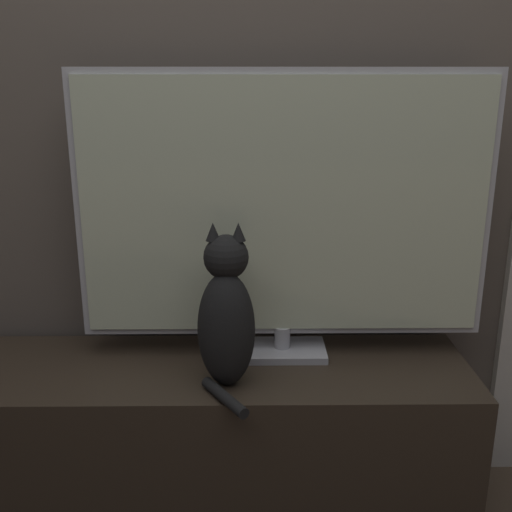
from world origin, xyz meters
TOP-DOWN VIEW (x-y plane):
  - wall_back at (0.00, 1.22)m, footprint 4.80×0.05m
  - tv_stand at (0.00, 0.98)m, footprint 1.43×0.41m
  - tv at (0.21, 1.06)m, footprint 1.11×0.15m
  - cat at (0.06, 0.89)m, footprint 0.15×0.26m

SIDE VIEW (x-z plane):
  - tv_stand at x=0.00m, z-range 0.00..0.47m
  - cat at x=0.06m, z-range 0.44..0.86m
  - tv at x=0.21m, z-range 0.49..1.27m
  - wall_back at x=0.00m, z-range 0.00..2.60m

